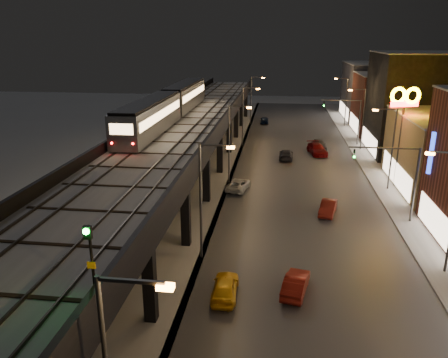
{
  "coord_description": "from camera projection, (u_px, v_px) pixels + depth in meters",
  "views": [
    {
      "loc": [
        4.8,
        -16.47,
        16.16
      ],
      "look_at": [
        0.48,
        17.34,
        5.0
      ],
      "focal_mm": 35.0,
      "sensor_mm": 36.0,
      "label": 1
    }
  ],
  "objects": [
    {
      "name": "car_onc_white",
      "position": [
        317.0,
        150.0,
        62.44
      ],
      "size": [
        3.08,
        5.47,
        1.5
      ],
      "primitive_type": "imported",
      "rotation": [
        0.0,
        0.0,
        0.2
      ],
      "color": "#660508",
      "rests_on": "ground"
    },
    {
      "name": "car_far_white",
      "position": [
        264.0,
        120.0,
        84.66
      ],
      "size": [
        1.67,
        3.83,
        1.29
      ],
      "primitive_type": "imported",
      "rotation": [
        0.0,
        0.0,
        3.18
      ],
      "color": "black",
      "rests_on": "ground"
    },
    {
      "name": "rail_signal",
      "position": [
        89.0,
        246.0,
        16.4
      ],
      "size": [
        0.33,
        0.42,
        2.88
      ],
      "color": "black",
      "rests_on": "viaduct_trackbed"
    },
    {
      "name": "streetlight_left_4",
      "position": [
        252.0,
        97.0,
        82.72
      ],
      "size": [
        2.57,
        0.28,
        9.0
      ],
      "color": "#38383A",
      "rests_on": "ground"
    },
    {
      "name": "viaduct_parapet_far",
      "position": [
        147.0,
        121.0,
        50.42
      ],
      "size": [
        0.3,
        100.0,
        1.1
      ],
      "primitive_type": "cube",
      "color": "black",
      "rests_on": "elevated_viaduct"
    },
    {
      "name": "streetlight_left_3",
      "position": [
        245.0,
        113.0,
        65.75
      ],
      "size": [
        2.57,
        0.28,
        9.0
      ],
      "color": "#38383A",
      "rests_on": "ground"
    },
    {
      "name": "road_surface",
      "position": [
        299.0,
        175.0,
        53.22
      ],
      "size": [
        17.0,
        120.0,
        0.06
      ],
      "primitive_type": "cube",
      "color": "#46474D",
      "rests_on": "ground"
    },
    {
      "name": "car_taxi",
      "position": [
        225.0,
        288.0,
        28.25
      ],
      "size": [
        1.68,
        4.02,
        1.36
      ],
      "primitive_type": "imported",
      "rotation": [
        0.0,
        0.0,
        3.16
      ],
      "color": "gold",
      "rests_on": "ground"
    },
    {
      "name": "streetlight_right_3",
      "position": [
        362.0,
        115.0,
        63.68
      ],
      "size": [
        2.56,
        0.28,
        9.0
      ],
      "color": "#38383A",
      "rests_on": "ground"
    },
    {
      "name": "traffic_light_rig_a",
      "position": [
        403.0,
        175.0,
        38.57
      ],
      "size": [
        6.1,
        0.34,
        7.0
      ],
      "color": "#38383A",
      "rests_on": "ground"
    },
    {
      "name": "car_near_white",
      "position": [
        296.0,
        284.0,
        28.68
      ],
      "size": [
        2.13,
        4.12,
        1.29
      ],
      "primitive_type": "imported",
      "rotation": [
        0.0,
        0.0,
        2.94
      ],
      "color": "maroon",
      "rests_on": "ground"
    },
    {
      "name": "subway_train",
      "position": [
        170.0,
        104.0,
        53.13
      ],
      "size": [
        2.82,
        34.02,
        3.36
      ],
      "color": "gray",
      "rests_on": "viaduct_trackbed"
    },
    {
      "name": "sign_mcdonalds",
      "position": [
        404.0,
        105.0,
        46.55
      ],
      "size": [
        3.29,
        0.89,
        11.09
      ],
      "color": "#38383A",
      "rests_on": "ground"
    },
    {
      "name": "building_e",
      "position": [
        392.0,
        104.0,
        75.11
      ],
      "size": [
        12.2,
        12.2,
        10.16
      ],
      "color": "#5D2A1F",
      "rests_on": "ground"
    },
    {
      "name": "streetlight_right_2",
      "position": [
        390.0,
        144.0,
        46.71
      ],
      "size": [
        2.56,
        0.28,
        9.0
      ],
      "color": "#38383A",
      "rests_on": "ground"
    },
    {
      "name": "sidewalk_right",
      "position": [
        384.0,
        178.0,
        52.0
      ],
      "size": [
        4.0,
        120.0,
        0.14
      ],
      "primitive_type": "cube",
      "color": "#9FA1A8",
      "rests_on": "ground"
    },
    {
      "name": "viaduct_parapet_streetside",
      "position": [
        222.0,
        123.0,
        49.37
      ],
      "size": [
        0.3,
        100.0,
        1.1
      ],
      "primitive_type": "cube",
      "color": "black",
      "rests_on": "elevated_viaduct"
    },
    {
      "name": "car_mid_dark",
      "position": [
        286.0,
        155.0,
        59.95
      ],
      "size": [
        1.91,
        4.52,
        1.3
      ],
      "primitive_type": "imported",
      "rotation": [
        0.0,
        0.0,
        3.12
      ],
      "color": "black",
      "rests_on": "ground"
    },
    {
      "name": "car_mid_silver",
      "position": [
        238.0,
        185.0,
        47.94
      ],
      "size": [
        2.75,
        4.66,
        1.22
      ],
      "primitive_type": "imported",
      "rotation": [
        0.0,
        0.0,
        2.97
      ],
      "color": "silver",
      "rests_on": "ground"
    },
    {
      "name": "car_onc_red",
      "position": [
        319.0,
        145.0,
        65.31
      ],
      "size": [
        2.22,
        4.45,
        1.46
      ],
      "primitive_type": "imported",
      "rotation": [
        0.0,
        0.0,
        0.12
      ],
      "color": "#424344",
      "rests_on": "ground"
    },
    {
      "name": "streetlight_right_4",
      "position": [
        345.0,
        98.0,
        80.65
      ],
      "size": [
        2.56,
        0.28,
        9.0
      ],
      "color": "#38383A",
      "rests_on": "ground"
    },
    {
      "name": "building_f",
      "position": [
        376.0,
        91.0,
        88.15
      ],
      "size": [
        12.2,
        16.2,
        11.16
      ],
      "color": "#46454F",
      "rests_on": "ground"
    },
    {
      "name": "streetlight_left_1",
      "position": [
        204.0,
        194.0,
        31.81
      ],
      "size": [
        2.57,
        0.28,
        9.0
      ],
      "color": "#38383A",
      "rests_on": "ground"
    },
    {
      "name": "viaduct_trackbed",
      "position": [
        184.0,
        126.0,
        50.01
      ],
      "size": [
        8.4,
        100.0,
        0.32
      ],
      "color": "#B2B7C1",
      "rests_on": "elevated_viaduct"
    },
    {
      "name": "streetlight_left_2",
      "position": [
        231.0,
        139.0,
        48.78
      ],
      "size": [
        2.57,
        0.28,
        9.0
      ],
      "color": "#38383A",
      "rests_on": "ground"
    },
    {
      "name": "traffic_light_rig_b",
      "position": [
        352.0,
        116.0,
        66.85
      ],
      "size": [
        6.1,
        0.34,
        7.0
      ],
      "color": "#38383A",
      "rests_on": "ground"
    },
    {
      "name": "elevated_viaduct",
      "position": [
        184.0,
        133.0,
        50.13
      ],
      "size": [
        9.0,
        100.0,
        6.3
      ],
      "color": "black",
      "rests_on": "ground"
    },
    {
      "name": "building_d",
      "position": [
        417.0,
        104.0,
        61.29
      ],
      "size": [
        12.2,
        13.2,
        14.16
      ],
      "color": "black",
      "rests_on": "ground"
    },
    {
      "name": "under_viaduct_pavement",
      "position": [
        191.0,
        171.0,
        54.84
      ],
      "size": [
        11.0,
        120.0,
        0.06
      ],
      "primitive_type": "cube",
      "color": "#9FA1A8",
      "rests_on": "ground"
    },
    {
      "name": "sign_carwash",
      "position": [
        438.0,
        161.0,
        37.45
      ],
      "size": [
        1.63,
        0.35,
        8.44
      ],
      "color": "#38383A",
      "rests_on": "ground"
    },
    {
      "name": "car_onc_silver",
      "position": [
        328.0,
        208.0,
        41.44
      ],
      "size": [
        2.15,
        4.01,
        1.25
      ],
      "primitive_type": "imported",
      "rotation": [
        0.0,
        0.0,
        -0.23
      ],
      "color": "maroon",
      "rests_on": "ground"
    }
  ]
}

